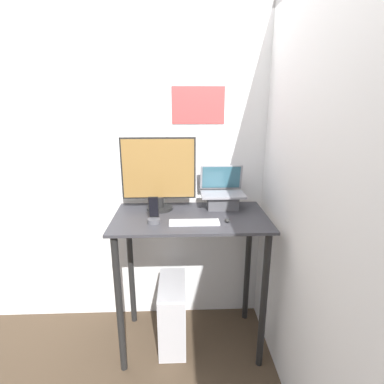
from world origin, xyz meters
name	(u,v)px	position (x,y,z in m)	size (l,w,h in m)	color
ground_plane	(192,372)	(0.00, 0.00, 0.00)	(12.00, 12.00, 0.00)	#473828
wall_back	(189,174)	(0.00, 0.70, 1.30)	(6.00, 0.06, 2.60)	silver
wall_side_right	(297,199)	(0.63, 0.00, 1.30)	(0.05, 6.00, 2.60)	silver
desk	(191,246)	(0.00, 0.31, 0.85)	(1.10, 0.61, 1.08)	#333338
laptop	(222,197)	(0.25, 0.48, 1.17)	(0.33, 0.24, 0.31)	#4C4C51
monitor	(159,175)	(-0.23, 0.46, 1.34)	(0.55, 0.20, 0.54)	black
keyboard	(194,222)	(0.02, 0.17, 1.09)	(0.34, 0.10, 0.02)	silver
mouse	(227,220)	(0.24, 0.19, 1.09)	(0.03, 0.05, 0.02)	#262626
cell_phone	(154,217)	(-0.25, 0.19, 1.12)	(0.09, 0.09, 0.18)	#4C4C51
computer_tower	(173,313)	(-0.14, 0.30, 0.27)	(0.20, 0.46, 0.53)	silver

